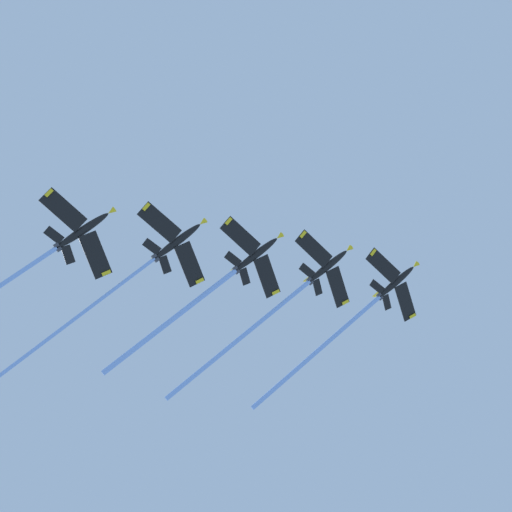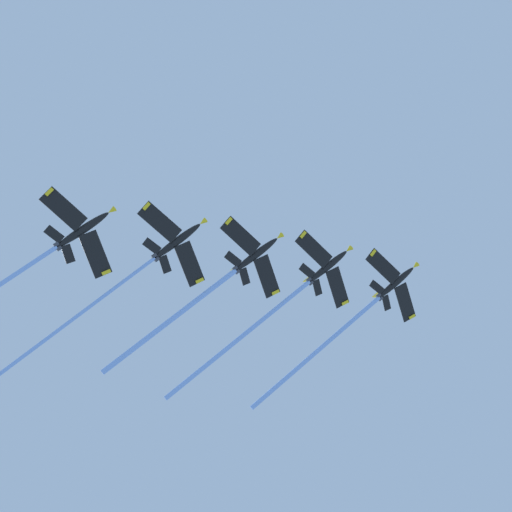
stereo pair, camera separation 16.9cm
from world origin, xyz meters
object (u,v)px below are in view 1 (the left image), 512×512
at_px(jet_fourth, 148,264).
at_px(jet_lead, 362,312).
at_px(jet_fifth, 41,258).
at_px(jet_second, 291,297).
at_px(jet_third, 218,284).

bearing_deg(jet_fourth, jet_lead, -71.71).
bearing_deg(jet_fourth, jet_fifth, 98.41).
height_order(jet_second, jet_fifth, jet_second).
relative_size(jet_lead, jet_second, 0.99).
bearing_deg(jet_lead, jet_second, 108.40).
bearing_deg(jet_fourth, jet_second, -71.78).
height_order(jet_lead, jet_second, jet_lead).
distance_m(jet_lead, jet_second, 19.00).
relative_size(jet_fourth, jet_fifth, 1.00).
distance_m(jet_lead, jet_fifth, 71.78).
relative_size(jet_lead, jet_fifth, 1.02).
xyz_separation_m(jet_third, jet_fifth, (-8.20, 32.91, -11.45)).
distance_m(jet_lead, jet_fourth, 51.58).
distance_m(jet_second, jet_fifth, 52.82).
height_order(jet_third, jet_fourth, jet_third).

